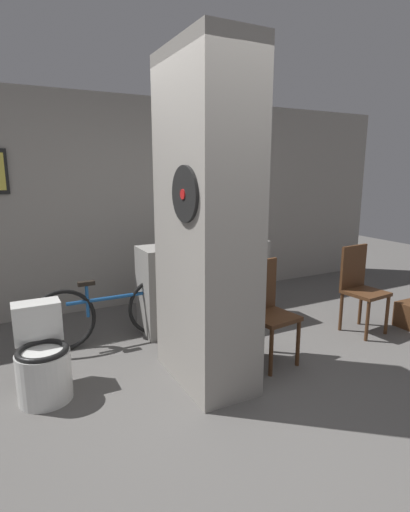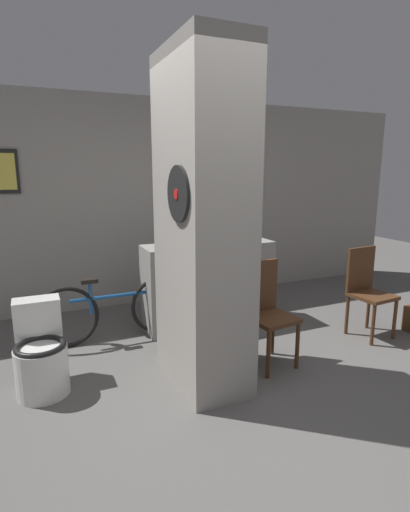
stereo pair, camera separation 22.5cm
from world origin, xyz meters
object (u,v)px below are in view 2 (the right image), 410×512
object	(u,v)px
toilet	(41,355)
chair_near_pillar	(266,309)
bicycle	(116,309)
chair_by_doorway	(367,288)
bottle_tall	(215,234)

from	to	relation	value
toilet	chair_near_pillar	size ratio (longest dim) A/B	0.75
bicycle	toilet	bearing A→B (deg)	-135.05
toilet	chair_by_doorway	xyz separation A→B (m)	(3.18, -0.19, 0.21)
chair_near_pillar	bottle_tall	xyz separation A→B (m)	(-0.00, 1.08, 0.52)
chair_near_pillar	bicycle	bearing A→B (deg)	130.08
bottle_tall	chair_near_pillar	bearing A→B (deg)	-89.75
chair_near_pillar	bicycle	size ratio (longest dim) A/B	0.59
toilet	bicycle	size ratio (longest dim) A/B	0.45
chair_by_doorway	bicycle	size ratio (longest dim) A/B	0.59
chair_by_doorway	bottle_tall	distance (m)	1.71
toilet	bottle_tall	distance (m)	2.14
toilet	bottle_tall	bearing A→B (deg)	22.47
toilet	chair_near_pillar	bearing A→B (deg)	-9.39
chair_by_doorway	bicycle	xyz separation A→B (m)	(-2.45, 0.92, -0.18)
toilet	chair_by_doorway	distance (m)	3.19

